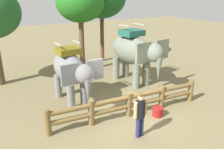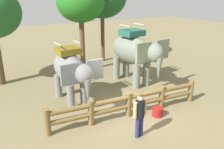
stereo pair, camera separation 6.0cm
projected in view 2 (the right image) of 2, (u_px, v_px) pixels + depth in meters
name	position (u px, v px, depth m)	size (l,w,h in m)	color
ground_plane	(128.00, 115.00, 9.96)	(60.00, 60.00, 0.00)	olive
log_fence	(129.00, 103.00, 9.72)	(6.94, 0.70, 1.05)	brown
elephant_near_left	(71.00, 70.00, 10.56)	(1.90, 3.34, 2.86)	slate
elephant_center	(134.00, 52.00, 12.80)	(2.19, 3.89, 3.30)	slate
tourist_woman_in_black	(140.00, 112.00, 8.19)	(0.59, 0.37, 1.69)	navy
tree_far_left	(81.00, 2.00, 13.92)	(2.89, 2.89, 5.62)	brown
feed_bucket	(158.00, 112.00, 9.84)	(0.45, 0.45, 0.39)	maroon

